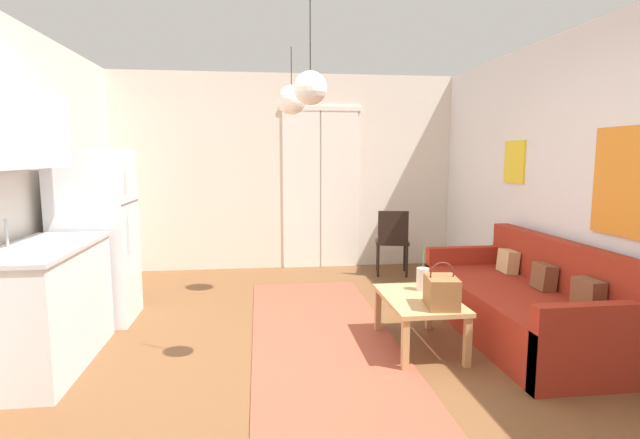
{
  "coord_description": "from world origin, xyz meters",
  "views": [
    {
      "loc": [
        -0.38,
        -3.18,
        1.54
      ],
      "look_at": [
        0.21,
        1.49,
        0.92
      ],
      "focal_mm": 27.2,
      "sensor_mm": 36.0,
      "label": 1
    }
  ],
  "objects_px": {
    "accent_chair": "(392,239)",
    "pendant_lamp_near": "(310,88)",
    "bamboo_vase": "(423,279)",
    "pendant_lamp_far": "(292,100)",
    "couch": "(526,306)",
    "coffee_table": "(419,304)",
    "handbag": "(442,292)",
    "refrigerator": "(96,237)"
  },
  "relations": [
    {
      "from": "accent_chair",
      "to": "pendant_lamp_near",
      "type": "xyz_separation_m",
      "value": [
        -1.36,
        -2.8,
        1.49
      ]
    },
    {
      "from": "bamboo_vase",
      "to": "pendant_lamp_far",
      "type": "xyz_separation_m",
      "value": [
        -1.01,
        1.22,
        1.59
      ]
    },
    {
      "from": "couch",
      "to": "coffee_table",
      "type": "bearing_deg",
      "value": -173.31
    },
    {
      "from": "coffee_table",
      "to": "pendant_lamp_near",
      "type": "relative_size",
      "value": 1.16
    },
    {
      "from": "bamboo_vase",
      "to": "pendant_lamp_far",
      "type": "bearing_deg",
      "value": 129.66
    },
    {
      "from": "coffee_table",
      "to": "pendant_lamp_far",
      "type": "relative_size",
      "value": 1.32
    },
    {
      "from": "coffee_table",
      "to": "handbag",
      "type": "height_order",
      "value": "handbag"
    },
    {
      "from": "refrigerator",
      "to": "accent_chair",
      "type": "bearing_deg",
      "value": 22.6
    },
    {
      "from": "handbag",
      "to": "pendant_lamp_near",
      "type": "relative_size",
      "value": 0.45
    },
    {
      "from": "pendant_lamp_far",
      "to": "couch",
      "type": "bearing_deg",
      "value": -34.36
    },
    {
      "from": "handbag",
      "to": "pendant_lamp_near",
      "type": "distance_m",
      "value": 1.76
    },
    {
      "from": "bamboo_vase",
      "to": "handbag",
      "type": "relative_size",
      "value": 1.19
    },
    {
      "from": "pendant_lamp_far",
      "to": "handbag",
      "type": "bearing_deg",
      "value": -59.37
    },
    {
      "from": "accent_chair",
      "to": "pendant_lamp_far",
      "type": "relative_size",
      "value": 1.27
    },
    {
      "from": "handbag",
      "to": "refrigerator",
      "type": "xyz_separation_m",
      "value": [
        -2.84,
        1.27,
        0.26
      ]
    },
    {
      "from": "bamboo_vase",
      "to": "handbag",
      "type": "xyz_separation_m",
      "value": [
        -0.01,
        -0.46,
        0.02
      ]
    },
    {
      "from": "coffee_table",
      "to": "refrigerator",
      "type": "distance_m",
      "value": 2.97
    },
    {
      "from": "couch",
      "to": "refrigerator",
      "type": "distance_m",
      "value": 3.89
    },
    {
      "from": "bamboo_vase",
      "to": "pendant_lamp_near",
      "type": "distance_m",
      "value": 1.89
    },
    {
      "from": "bamboo_vase",
      "to": "accent_chair",
      "type": "bearing_deg",
      "value": 80.96
    },
    {
      "from": "bamboo_vase",
      "to": "refrigerator",
      "type": "height_order",
      "value": "refrigerator"
    },
    {
      "from": "handbag",
      "to": "accent_chair",
      "type": "xyz_separation_m",
      "value": [
        0.35,
        2.6,
        -0.05
      ]
    },
    {
      "from": "coffee_table",
      "to": "bamboo_vase",
      "type": "distance_m",
      "value": 0.27
    },
    {
      "from": "pendant_lamp_near",
      "to": "pendant_lamp_far",
      "type": "xyz_separation_m",
      "value": [
        0.01,
        1.87,
        0.13
      ]
    },
    {
      "from": "couch",
      "to": "refrigerator",
      "type": "xyz_separation_m",
      "value": [
        -3.75,
        0.89,
        0.53
      ]
    },
    {
      "from": "couch",
      "to": "pendant_lamp_far",
      "type": "height_order",
      "value": "pendant_lamp_far"
    },
    {
      "from": "handbag",
      "to": "pendant_lamp_near",
      "type": "height_order",
      "value": "pendant_lamp_near"
    },
    {
      "from": "accent_chair",
      "to": "coffee_table",
      "type": "bearing_deg",
      "value": 91.8
    },
    {
      "from": "handbag",
      "to": "pendant_lamp_far",
      "type": "xyz_separation_m",
      "value": [
        -0.99,
        1.68,
        1.57
      ]
    },
    {
      "from": "accent_chair",
      "to": "pendant_lamp_near",
      "type": "distance_m",
      "value": 3.45
    },
    {
      "from": "handbag",
      "to": "pendant_lamp_far",
      "type": "distance_m",
      "value": 2.5
    },
    {
      "from": "coffee_table",
      "to": "refrigerator",
      "type": "height_order",
      "value": "refrigerator"
    },
    {
      "from": "couch",
      "to": "refrigerator",
      "type": "bearing_deg",
      "value": 166.6
    },
    {
      "from": "refrigerator",
      "to": "pendant_lamp_near",
      "type": "xyz_separation_m",
      "value": [
        1.84,
        -1.46,
        1.17
      ]
    },
    {
      "from": "couch",
      "to": "pendant_lamp_near",
      "type": "xyz_separation_m",
      "value": [
        -1.91,
        -0.57,
        1.7
      ]
    },
    {
      "from": "bamboo_vase",
      "to": "accent_chair",
      "type": "height_order",
      "value": "accent_chair"
    },
    {
      "from": "pendant_lamp_near",
      "to": "refrigerator",
      "type": "bearing_deg",
      "value": 141.51
    },
    {
      "from": "bamboo_vase",
      "to": "handbag",
      "type": "height_order",
      "value": "bamboo_vase"
    },
    {
      "from": "bamboo_vase",
      "to": "pendant_lamp_near",
      "type": "bearing_deg",
      "value": -147.16
    },
    {
      "from": "couch",
      "to": "pendant_lamp_far",
      "type": "distance_m",
      "value": 2.94
    },
    {
      "from": "couch",
      "to": "handbag",
      "type": "height_order",
      "value": "couch"
    },
    {
      "from": "couch",
      "to": "accent_chair",
      "type": "bearing_deg",
      "value": 103.97
    }
  ]
}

